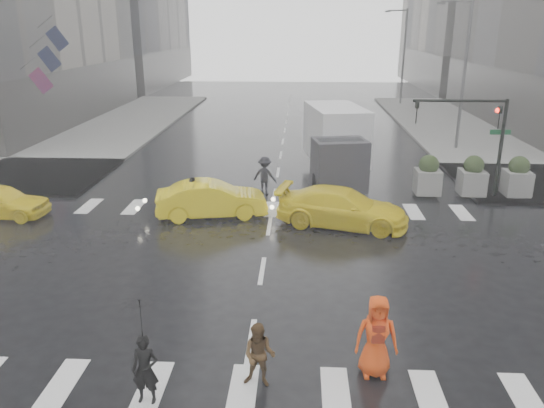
# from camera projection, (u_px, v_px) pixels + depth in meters

# --- Properties ---
(ground) EXTENTS (120.00, 120.00, 0.00)m
(ground) POSITION_uv_depth(u_px,v_px,m) (262.00, 271.00, 17.04)
(ground) COLOR black
(ground) RESTS_ON ground
(road_markings) EXTENTS (18.00, 48.00, 0.01)m
(road_markings) POSITION_uv_depth(u_px,v_px,m) (262.00, 270.00, 17.03)
(road_markings) COLOR silver
(road_markings) RESTS_ON ground
(traffic_signal_pole) EXTENTS (4.45, 0.42, 4.50)m
(traffic_signal_pole) POSITION_uv_depth(u_px,v_px,m) (480.00, 128.00, 23.13)
(traffic_signal_pole) COLOR black
(traffic_signal_pole) RESTS_ON ground
(street_lamp_near) EXTENTS (2.15, 0.22, 9.00)m
(street_lamp_near) POSITION_uv_depth(u_px,v_px,m) (462.00, 69.00, 31.93)
(street_lamp_near) COLOR #59595B
(street_lamp_near) RESTS_ON ground
(street_lamp_far) EXTENTS (2.15, 0.22, 9.00)m
(street_lamp_far) POSITION_uv_depth(u_px,v_px,m) (403.00, 53.00, 50.85)
(street_lamp_far) COLOR #59595B
(street_lamp_far) RESTS_ON ground
(planter_west) EXTENTS (1.10, 1.10, 1.80)m
(planter_west) POSITION_uv_depth(u_px,v_px,m) (428.00, 176.00, 24.13)
(planter_west) COLOR slate
(planter_west) RESTS_ON ground
(planter_mid) EXTENTS (1.10, 1.10, 1.80)m
(planter_mid) POSITION_uv_depth(u_px,v_px,m) (472.00, 176.00, 24.02)
(planter_mid) COLOR slate
(planter_mid) RESTS_ON ground
(planter_east) EXTENTS (1.10, 1.10, 1.80)m
(planter_east) POSITION_uv_depth(u_px,v_px,m) (517.00, 177.00, 23.92)
(planter_east) COLOR slate
(planter_east) RESTS_ON ground
(flag_cluster) EXTENTS (2.87, 3.06, 4.69)m
(flag_cluster) POSITION_uv_depth(u_px,v_px,m) (45.00, 56.00, 33.48)
(flag_cluster) COLOR #59595B
(flag_cluster) RESTS_ON ground
(pedestrian_black) EXTENTS (0.99, 1.01, 2.43)m
(pedestrian_black) POSITION_uv_depth(u_px,v_px,m) (142.00, 333.00, 10.60)
(pedestrian_black) COLOR black
(pedestrian_black) RESTS_ON ground
(pedestrian_brown) EXTENTS (0.80, 0.67, 1.49)m
(pedestrian_brown) POSITION_uv_depth(u_px,v_px,m) (259.00, 355.00, 11.41)
(pedestrian_brown) COLOR #48321A
(pedestrian_brown) RESTS_ON ground
(pedestrian_orange) EXTENTS (0.95, 0.62, 1.94)m
(pedestrian_orange) POSITION_uv_depth(u_px,v_px,m) (376.00, 336.00, 11.70)
(pedestrian_orange) COLOR #E84410
(pedestrian_orange) RESTS_ON ground
(pedestrian_far_a) EXTENTS (1.11, 0.93, 1.63)m
(pedestrian_far_a) POSITION_uv_depth(u_px,v_px,m) (193.00, 196.00, 21.79)
(pedestrian_far_a) COLOR black
(pedestrian_far_a) RESTS_ON ground
(pedestrian_far_b) EXTENTS (1.29, 0.97, 1.78)m
(pedestrian_far_b) POSITION_uv_depth(u_px,v_px,m) (265.00, 176.00, 24.48)
(pedestrian_far_b) COLOR black
(pedestrian_far_b) RESTS_ON ground
(taxi_mid) EXTENTS (4.69, 2.40, 1.47)m
(taxi_mid) POSITION_uv_depth(u_px,v_px,m) (212.00, 199.00, 21.64)
(taxi_mid) COLOR yellow
(taxi_mid) RESTS_ON ground
(taxi_rear) EXTENTS (4.87, 3.07, 1.48)m
(taxi_rear) POSITION_uv_depth(u_px,v_px,m) (342.00, 208.00, 20.66)
(taxi_rear) COLOR yellow
(taxi_rear) RESTS_ON ground
(box_truck) EXTENTS (2.49, 6.65, 3.53)m
(box_truck) POSITION_uv_depth(u_px,v_px,m) (336.00, 142.00, 26.82)
(box_truck) COLOR silver
(box_truck) RESTS_ON ground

